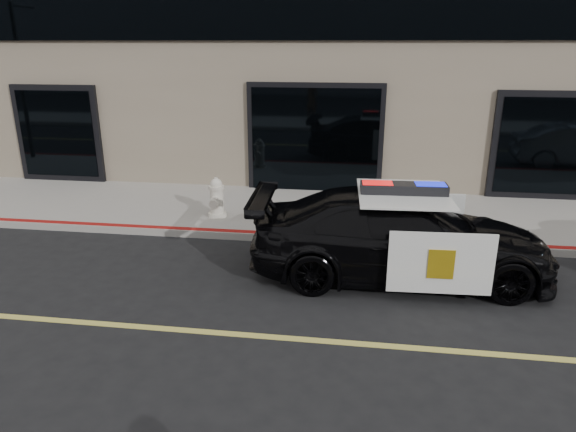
# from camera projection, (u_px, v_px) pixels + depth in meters

# --- Properties ---
(ground) EXTENTS (120.00, 120.00, 0.00)m
(ground) POSITION_uv_depth(u_px,v_px,m) (340.00, 343.00, 6.84)
(ground) COLOR black
(ground) RESTS_ON ground
(sidewalk_n) EXTENTS (60.00, 3.50, 0.15)m
(sidewalk_n) POSITION_uv_depth(u_px,v_px,m) (350.00, 214.00, 11.74)
(sidewalk_n) COLOR gray
(sidewalk_n) RESTS_ON ground
(police_car) EXTENTS (2.53, 5.17, 1.64)m
(police_car) POSITION_uv_depth(u_px,v_px,m) (400.00, 235.00, 8.59)
(police_car) COLOR black
(police_car) RESTS_ON ground
(fire_hydrant) EXTENTS (0.40, 0.56, 0.89)m
(fire_hydrant) POSITION_uv_depth(u_px,v_px,m) (217.00, 199.00, 11.20)
(fire_hydrant) COLOR silver
(fire_hydrant) RESTS_ON sidewalk_n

